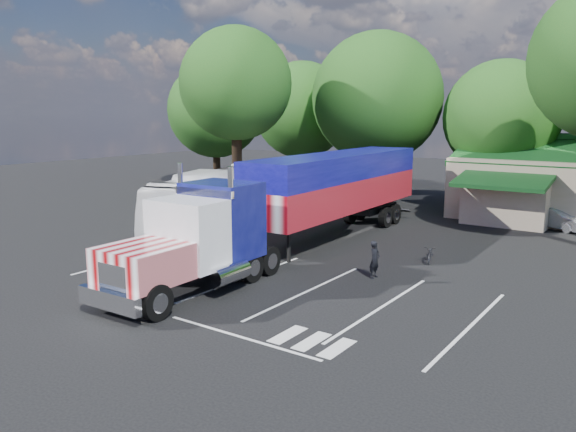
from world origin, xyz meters
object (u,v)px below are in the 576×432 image
Objects in this scene: semi_truck at (309,195)px; woman at (375,259)px; bicycle at (430,254)px; silver_sedan at (557,218)px; tour_bus at (219,202)px.

semi_truck is 6.38m from woman.
semi_truck is at bearing 168.70° from bicycle.
bicycle is at bearing 5.52° from semi_truck.
semi_truck is at bearing 168.62° from silver_sedan.
tour_bus is (-11.50, 3.00, 1.04)m from woman.
bicycle is 12.25m from silver_sedan.
tour_bus is 3.35× the size of silver_sedan.
tour_bus is at bearing 165.15° from bicycle.
semi_truck is 6.76m from bicycle.
woman is at bearing -31.03° from semi_truck.
silver_sedan is (9.67, 12.54, -2.13)m from semi_truck.
woman is 1.04× the size of bicycle.
silver_sedan is at bearing 19.76° from tour_bus.
bicycle is 0.12× the size of tour_bus.
woman is 11.93m from tour_bus.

